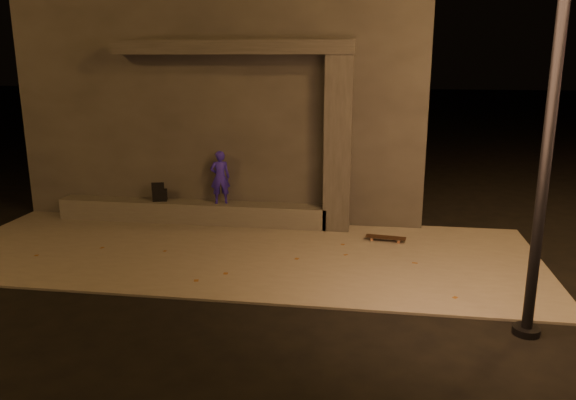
% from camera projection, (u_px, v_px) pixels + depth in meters
% --- Properties ---
extents(ground, '(120.00, 120.00, 0.00)m').
position_uv_depth(ground, '(210.00, 296.00, 8.67)').
color(ground, black).
rests_on(ground, ground).
extents(sidewalk, '(11.00, 4.40, 0.04)m').
position_uv_depth(sidewalk, '(240.00, 252.00, 10.58)').
color(sidewalk, '#6A645D').
rests_on(sidewalk, ground).
extents(building, '(9.00, 5.10, 5.22)m').
position_uv_depth(building, '(241.00, 97.00, 14.40)').
color(building, '#363331').
rests_on(building, ground).
extents(ledge, '(6.00, 0.55, 0.45)m').
position_uv_depth(ledge, '(192.00, 212.00, 12.42)').
color(ledge, '#53514B').
rests_on(ledge, sidewalk).
extents(column, '(0.55, 0.55, 3.60)m').
position_uv_depth(column, '(338.00, 145.00, 11.56)').
color(column, '#363331').
rests_on(column, sidewalk).
extents(canopy, '(5.00, 0.70, 0.28)m').
position_uv_depth(canopy, '(233.00, 47.00, 11.45)').
color(canopy, '#363331').
rests_on(canopy, column).
extents(skateboarder, '(0.49, 0.39, 1.16)m').
position_uv_depth(skateboarder, '(220.00, 177.00, 12.12)').
color(skateboarder, '#291BB1').
rests_on(skateboarder, ledge).
extents(backpack, '(0.35, 0.27, 0.43)m').
position_uv_depth(backpack, '(160.00, 194.00, 12.44)').
color(backpack, black).
rests_on(backpack, ledge).
extents(skateboard, '(0.81, 0.31, 0.09)m').
position_uv_depth(skateboard, '(386.00, 238.00, 11.13)').
color(skateboard, black).
rests_on(skateboard, sidewalk).
extents(street_lamp_0, '(0.36, 0.36, 7.04)m').
position_uv_depth(street_lamp_0, '(562.00, 20.00, 6.50)').
color(street_lamp_0, black).
rests_on(street_lamp_0, ground).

